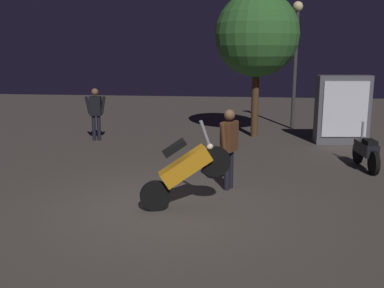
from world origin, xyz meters
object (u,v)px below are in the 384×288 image
at_px(motorcycle_orange_foreground, 185,169).
at_px(streetlamp_near, 296,48).
at_px(person_bystander_far, 96,110).
at_px(motorcycle_black_parked_left, 366,151).
at_px(person_rider_beside, 229,142).
at_px(kiosk_billboard, 342,110).

bearing_deg(motorcycle_orange_foreground, streetlamp_near, 54.61).
height_order(person_bystander_far, streetlamp_near, streetlamp_near).
relative_size(motorcycle_orange_foreground, motorcycle_black_parked_left, 0.98).
relative_size(person_rider_beside, person_bystander_far, 1.00).
xyz_separation_m(motorcycle_orange_foreground, motorcycle_black_parked_left, (4.00, 3.29, -0.31)).
bearing_deg(person_rider_beside, person_bystander_far, -19.49).
bearing_deg(motorcycle_orange_foreground, person_bystander_far, 104.07).
xyz_separation_m(streetlamp_near, kiosk_billboard, (1.22, -2.51, -1.85)).
relative_size(motorcycle_orange_foreground, kiosk_billboard, 0.78).
bearing_deg(person_rider_beside, motorcycle_black_parked_left, -121.56).
height_order(person_bystander_far, kiosk_billboard, kiosk_billboard).
bearing_deg(kiosk_billboard, streetlamp_near, -70.21).
bearing_deg(motorcycle_black_parked_left, motorcycle_orange_foreground, 124.47).
xyz_separation_m(person_rider_beside, kiosk_billboard, (3.28, 5.04, 0.05)).
xyz_separation_m(motorcycle_orange_foreground, person_rider_beside, (0.74, 1.28, 0.26)).
height_order(motorcycle_black_parked_left, person_rider_beside, person_rider_beside).
height_order(motorcycle_black_parked_left, person_bystander_far, person_bystander_far).
bearing_deg(motorcycle_orange_foreground, person_rider_beside, 42.33).
bearing_deg(kiosk_billboard, motorcycle_orange_foreground, 51.43).
bearing_deg(kiosk_billboard, person_bystander_far, -2.81).
relative_size(person_rider_beside, kiosk_billboard, 0.80).
distance_m(person_bystander_far, kiosk_billboard, 7.69).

